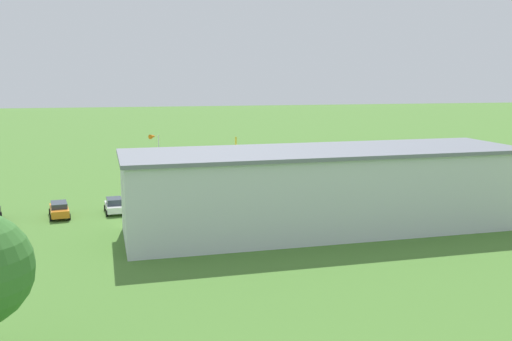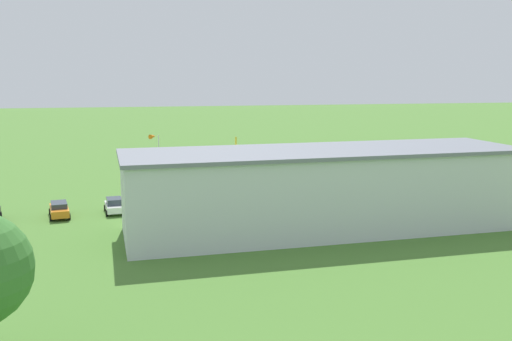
# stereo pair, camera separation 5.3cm
# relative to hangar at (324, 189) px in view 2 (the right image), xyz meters

# --- Properties ---
(ground_plane) EXTENTS (400.00, 400.00, 0.00)m
(ground_plane) POSITION_rel_hangar_xyz_m (-4.25, -28.59, -3.90)
(ground_plane) COLOR #47752D
(hangar) EXTENTS (38.54, 12.54, 7.78)m
(hangar) POSITION_rel_hangar_xyz_m (0.00, 0.00, 0.00)
(hangar) COLOR silver
(hangar) RESTS_ON ground_plane
(biplane) EXTENTS (8.55, 7.43, 3.94)m
(biplane) POSITION_rel_hangar_xyz_m (5.08, -20.87, 0.63)
(biplane) COLOR yellow
(car_white) EXTENTS (2.33, 4.26, 1.62)m
(car_white) POSITION_rel_hangar_xyz_m (19.79, -11.29, -3.07)
(car_white) COLOR white
(car_white) RESTS_ON ground_plane
(car_orange) EXTENTS (2.54, 4.82, 1.58)m
(car_orange) POSITION_rel_hangar_xyz_m (25.40, -10.67, -3.07)
(car_orange) COLOR orange
(car_orange) RESTS_ON ground_plane
(person_walking_on_apron) EXTENTS (0.52, 0.52, 1.69)m
(person_walking_on_apron) POSITION_rel_hangar_xyz_m (-17.18, -15.22, -3.06)
(person_walking_on_apron) COLOR orange
(person_walking_on_apron) RESTS_ON ground_plane
(person_crossing_taxiway) EXTENTS (0.54, 0.54, 1.59)m
(person_crossing_taxiway) POSITION_rel_hangar_xyz_m (15.82, -13.85, -3.11)
(person_crossing_taxiway) COLOR #33723F
(person_crossing_taxiway) RESTS_ON ground_plane
(windsock) EXTENTS (1.37, 1.41, 7.15)m
(windsock) POSITION_rel_hangar_xyz_m (14.76, -24.42, 2.35)
(windsock) COLOR silver
(windsock) RESTS_ON ground_plane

